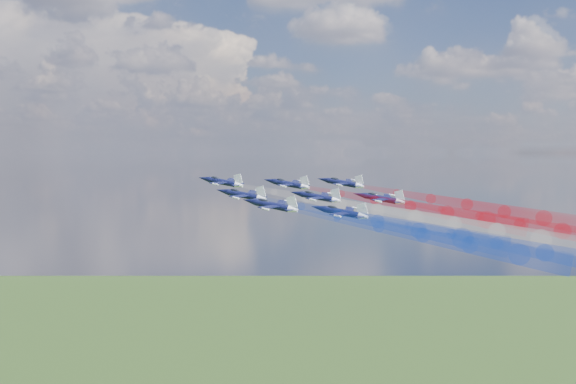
{
  "coord_description": "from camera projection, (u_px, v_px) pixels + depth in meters",
  "views": [
    {
      "loc": [
        -29.66,
        -136.62,
        183.43
      ],
      "look_at": [
        -16.04,
        12.28,
        174.7
      ],
      "focal_mm": 41.78,
      "sensor_mm": 36.0,
      "label": 1
    }
  ],
  "objects": [
    {
      "name": "trail_rear_right",
      "position": [
        520.0,
        224.0,
        138.56
      ],
      "size": [
        44.64,
        29.28,
        11.62
      ],
      "primitive_type": null,
      "rotation": [
        0.14,
        -0.09,
        1.02
      ],
      "color": "red"
    },
    {
      "name": "trail_outer_right",
      "position": [
        467.0,
        205.0,
        151.07
      ],
      "size": [
        44.64,
        29.28,
        11.62
      ],
      "primitive_type": null,
      "rotation": [
        0.14,
        -0.09,
        1.02
      ],
      "color": "red"
    },
    {
      "name": "trail_inner_right",
      "position": [
        411.0,
        206.0,
        148.04
      ],
      "size": [
        44.64,
        29.28,
        11.62
      ],
      "primitive_type": null,
      "rotation": [
        0.14,
        -0.09,
        1.02
      ],
      "color": "red"
    },
    {
      "name": "jet_rear_left",
      "position": [
        342.0,
        212.0,
        133.68
      ],
      "size": [
        16.17,
        15.39,
        5.99
      ],
      "primitive_type": null,
      "rotation": [
        0.14,
        -0.09,
        1.02
      ],
      "color": "black"
    },
    {
      "name": "jet_outer_right",
      "position": [
        342.0,
        183.0,
        163.74
      ],
      "size": [
        16.17,
        15.39,
        5.99
      ],
      "primitive_type": null,
      "rotation": [
        0.14,
        -0.09,
        1.02
      ],
      "color": "black"
    },
    {
      "name": "trail_inner_left",
      "position": [
        378.0,
        221.0,
        130.27
      ],
      "size": [
        44.64,
        29.28,
        11.62
      ],
      "primitive_type": null,
      "rotation": [
        0.14,
        -0.09,
        1.02
      ],
      "color": "blue"
    },
    {
      "name": "trail_outer_left",
      "position": [
        423.0,
        236.0,
        118.95
      ],
      "size": [
        44.64,
        29.28,
        11.62
      ],
      "primitive_type": null,
      "rotation": [
        0.14,
        -0.09,
        1.02
      ],
      "color": "blue"
    },
    {
      "name": "trail_rear_left",
      "position": [
        497.0,
        243.0,
        121.01
      ],
      "size": [
        44.64,
        29.28,
        11.62
      ],
      "primitive_type": null,
      "rotation": [
        0.14,
        -0.09,
        1.02
      ],
      "color": "blue"
    },
    {
      "name": "jet_rear_right",
      "position": [
        381.0,
        198.0,
        151.23
      ],
      "size": [
        16.17,
        15.39,
        5.99
      ],
      "primitive_type": null,
      "rotation": [
        0.14,
        -0.09,
        1.02
      ],
      "color": "black"
    },
    {
      "name": "jet_outer_left",
      "position": [
        272.0,
        205.0,
        131.62
      ],
      "size": [
        16.17,
        15.39,
        5.99
      ],
      "primitive_type": null,
      "rotation": [
        0.14,
        -0.09,
        1.02
      ],
      "color": "black"
    },
    {
      "name": "jet_lead",
      "position": [
        222.0,
        182.0,
        158.06
      ],
      "size": [
        16.17,
        15.39,
        5.99
      ],
      "primitive_type": null,
      "rotation": [
        0.14,
        -0.09,
        1.02
      ],
      "color": "black"
    },
    {
      "name": "jet_center_third",
      "position": [
        317.0,
        197.0,
        147.08
      ],
      "size": [
        16.17,
        15.39,
        5.99
      ],
      "primitive_type": null,
      "rotation": [
        0.14,
        -0.09,
        1.02
      ],
      "color": "black"
    },
    {
      "name": "jet_inner_left",
      "position": [
        243.0,
        195.0,
        142.95
      ],
      "size": [
        16.17,
        15.39,
        5.99
      ],
      "primitive_type": null,
      "rotation": [
        0.14,
        -0.09,
        1.02
      ],
      "color": "black"
    },
    {
      "name": "trail_center_third",
      "position": [
        455.0,
        223.0,
        134.41
      ],
      "size": [
        44.64,
        29.28,
        11.62
      ],
      "primitive_type": null,
      "rotation": [
        0.14,
        -0.09,
        1.02
      ],
      "color": "white"
    },
    {
      "name": "jet_inner_right",
      "position": [
        288.0,
        184.0,
        160.71
      ],
      "size": [
        16.17,
        15.39,
        5.99
      ],
      "primitive_type": null,
      "rotation": [
        0.14,
        -0.09,
        1.02
      ],
      "color": "black"
    },
    {
      "name": "trail_lead",
      "position": [
        341.0,
        205.0,
        145.39
      ],
      "size": [
        44.64,
        29.28,
        11.62
      ],
      "primitive_type": null,
      "rotation": [
        0.14,
        -0.09,
        1.02
      ],
      "color": "white"
    }
  ]
}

